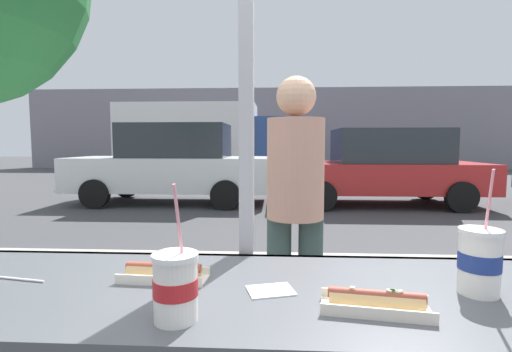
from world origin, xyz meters
The scene contains 14 objects.
ground_plane centered at (0.00, 8.00, 0.00)m, with size 60.00×60.00×0.00m, color #424244.
sidewalk_strip centered at (0.00, 1.60, 0.07)m, with size 16.00×2.80×0.15m, color #B2ADA3.
window_wall centered at (0.00, 0.08, 1.81)m, with size 2.88×0.20×2.90m.
building_facade_far centered at (0.00, 20.13, 2.24)m, with size 28.00×1.20×4.48m, color gray.
soda_cup_left centered at (0.64, -0.28, 1.10)m, with size 0.11×0.11×0.33m.
soda_cup_right centered at (-0.12, -0.46, 1.09)m, with size 0.10×0.10×0.31m.
hotdog_tray_near centered at (0.34, -0.39, 1.04)m, with size 0.26×0.14×0.05m.
hotdog_tray_far centered at (-0.22, -0.22, 1.04)m, with size 0.26×0.11×0.05m.
loose_straw centered at (-0.64, -0.25, 1.02)m, with size 0.01×0.01×0.19m, color white.
napkin_wrapper centered at (0.09, -0.29, 1.02)m, with size 0.12×0.09×0.00m, color white.
parked_car_white centered at (-2.34, 7.42, 0.93)m, with size 4.60×1.93×1.86m.
parked_car_red centered at (2.53, 7.42, 0.87)m, with size 4.58×2.06×1.74m.
box_truck centered at (-2.43, 12.68, 1.57)m, with size 6.78×2.44×2.86m.
pedestrian centered at (0.21, 0.84, 1.08)m, with size 0.32×0.32×1.63m.
Camera 1 is at (0.11, -1.25, 1.41)m, focal length 26.14 mm.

